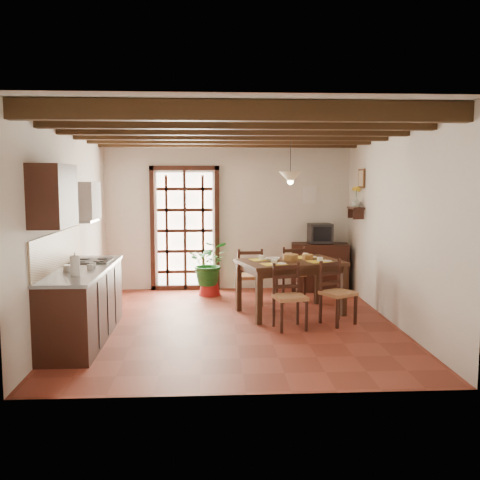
{
  "coord_description": "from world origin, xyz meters",
  "views": [
    {
      "loc": [
        -0.32,
        -7.35,
        2.03
      ],
      "look_at": [
        0.1,
        0.4,
        1.15
      ],
      "focal_mm": 40.0,
      "sensor_mm": 36.0,
      "label": 1
    }
  ],
  "objects": [
    {
      "name": "wall_shelf",
      "position": [
        2.14,
        1.6,
        1.51
      ],
      "size": [
        0.2,
        0.42,
        0.2
      ],
      "color": "black",
      "rests_on": "room_shell"
    },
    {
      "name": "chair_near_left",
      "position": [
        0.74,
        -0.27,
        0.28
      ],
      "size": [
        0.48,
        0.47,
        0.89
      ],
      "rotation": [
        0.0,
        0.0,
        0.2
      ],
      "color": "#AB7449",
      "rests_on": "ground_plane"
    },
    {
      "name": "ceiling_beams",
      "position": [
        0.0,
        0.0,
        2.69
      ],
      "size": [
        4.5,
        4.34,
        0.2
      ],
      "color": "black",
      "rests_on": "room_shell"
    },
    {
      "name": "kitchen_counter",
      "position": [
        -1.96,
        -0.6,
        0.47
      ],
      "size": [
        0.64,
        2.25,
        1.38
      ],
      "color": "black",
      "rests_on": "ground_plane"
    },
    {
      "name": "crt_tv",
      "position": [
        1.66,
        2.22,
        1.06
      ],
      "size": [
        0.42,
        0.39,
        0.35
      ],
      "rotation": [
        0.0,
        0.0,
        0.02
      ],
      "color": "black",
      "rests_on": "sideboard"
    },
    {
      "name": "fuse_box",
      "position": [
        1.5,
        2.48,
        1.75
      ],
      "size": [
        0.25,
        0.03,
        0.32
      ],
      "primitive_type": "cube",
      "color": "white",
      "rests_on": "room_shell"
    },
    {
      "name": "plant_pot",
      "position": [
        -0.35,
        1.94,
        0.11
      ],
      "size": [
        0.4,
        0.4,
        0.24
      ],
      "primitive_type": "cone",
      "color": "maroon",
      "rests_on": "ground_plane"
    },
    {
      "name": "upper_cabinet",
      "position": [
        -2.08,
        -1.3,
        1.85
      ],
      "size": [
        0.35,
        0.8,
        0.7
      ],
      "primitive_type": "cube",
      "color": "black",
      "rests_on": "room_shell"
    },
    {
      "name": "room_shell",
      "position": [
        0.0,
        0.0,
        1.82
      ],
      "size": [
        4.52,
        5.02,
        2.81
      ],
      "color": "silver",
      "rests_on": "ground_plane"
    },
    {
      "name": "french_door",
      "position": [
        -0.8,
        2.45,
        1.18
      ],
      "size": [
        1.26,
        0.11,
        2.32
      ],
      "color": "white",
      "rests_on": "ground_plane"
    },
    {
      "name": "framed_picture",
      "position": [
        2.22,
        1.6,
        2.05
      ],
      "size": [
        0.03,
        0.32,
        0.32
      ],
      "color": "brown",
      "rests_on": "room_shell"
    },
    {
      "name": "potted_plant",
      "position": [
        -0.35,
        1.94,
        0.57
      ],
      "size": [
        1.86,
        1.6,
        2.05
      ],
      "primitive_type": "imported",
      "rotation": [
        0.0,
        0.0,
        0.01
      ],
      "color": "#144C19",
      "rests_on": "ground_plane"
    },
    {
      "name": "table_setting",
      "position": [
        0.87,
        0.57,
        0.9
      ],
      "size": [
        1.09,
        0.73,
        0.1
      ],
      "rotation": [
        0.0,
        0.0,
        0.3
      ],
      "color": "gold",
      "rests_on": "dining_table"
    },
    {
      "name": "pendant_lamp",
      "position": [
        0.87,
        0.67,
        2.08
      ],
      "size": [
        0.36,
        0.36,
        0.84
      ],
      "color": "black",
      "rests_on": "room_shell"
    },
    {
      "name": "chair_far_left",
      "position": [
        0.29,
        1.19,
        0.29
      ],
      "size": [
        0.45,
        0.43,
        0.93
      ],
      "rotation": [
        0.0,
        0.0,
        3.2
      ],
      "color": "#AB7449",
      "rests_on": "ground_plane"
    },
    {
      "name": "sideboard",
      "position": [
        1.66,
        2.23,
        0.44
      ],
      "size": [
        1.08,
        0.59,
        0.87
      ],
      "primitive_type": "cube",
      "rotation": [
        0.0,
        0.0,
        -0.13
      ],
      "color": "black",
      "rests_on": "ground_plane"
    },
    {
      "name": "ground_plane",
      "position": [
        0.0,
        0.0,
        0.0
      ],
      "size": [
        5.0,
        5.0,
        0.0
      ],
      "primitive_type": "plane",
      "color": "maroon"
    },
    {
      "name": "chair_near_right",
      "position": [
        1.45,
        -0.06,
        0.28
      ],
      "size": [
        0.56,
        0.55,
        0.89
      ],
      "rotation": [
        0.0,
        0.0,
        0.55
      ],
      "color": "#AB7449",
      "rests_on": "ground_plane"
    },
    {
      "name": "counter_items",
      "position": [
        -1.95,
        -0.51,
        0.96
      ],
      "size": [
        0.5,
        1.43,
        0.25
      ],
      "color": "black",
      "rests_on": "kitchen_counter"
    },
    {
      "name": "dining_table",
      "position": [
        0.87,
        0.57,
        0.71
      ],
      "size": [
        1.71,
        1.35,
        0.81
      ],
      "rotation": [
        0.0,
        0.0,
        0.3
      ],
      "color": "#351D11",
      "rests_on": "ground_plane"
    },
    {
      "name": "shelf_flowers",
      "position": [
        2.14,
        1.6,
        1.86
      ],
      "size": [
        0.14,
        0.14,
        0.36
      ],
      "color": "gold",
      "rests_on": "shelf_vase"
    },
    {
      "name": "shelf_vase",
      "position": [
        2.14,
        1.6,
        1.65
      ],
      "size": [
        0.15,
        0.15,
        0.15
      ],
      "primitive_type": "imported",
      "color": "#B2BFB2",
      "rests_on": "wall_shelf"
    },
    {
      "name": "table_bowl",
      "position": [
        0.6,
        0.54,
        0.84
      ],
      "size": [
        0.27,
        0.27,
        0.05
      ],
      "primitive_type": "imported",
      "rotation": [
        0.0,
        0.0,
        -0.27
      ],
      "color": "white",
      "rests_on": "dining_table"
    },
    {
      "name": "range_hood",
      "position": [
        -2.05,
        -0.05,
        1.73
      ],
      "size": [
        0.38,
        0.6,
        0.54
      ],
      "color": "white",
      "rests_on": "room_shell"
    },
    {
      "name": "chair_far_right",
      "position": [
        1.01,
        1.41,
        0.29
      ],
      "size": [
        0.5,
        0.49,
        0.94
      ],
      "rotation": [
        0.0,
        0.0,
        3.33
      ],
      "color": "#AB7449",
      "rests_on": "ground_plane"
    }
  ]
}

